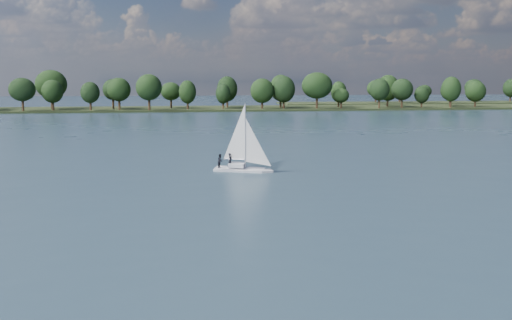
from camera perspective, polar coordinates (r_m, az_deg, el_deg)
The scene contains 5 objects.
ground at distance 128.99m, azimuth -5.20°, elevation 2.64°, with size 700.00×700.00×0.00m, color #233342.
far_shore at distance 240.63m, azimuth -6.91°, elevation 5.02°, with size 660.00×40.00×1.50m, color black.
far_shore_back at distance 333.84m, azimuth 21.51°, elevation 5.31°, with size 220.00×30.00×1.40m, color black.
sailboat at distance 74.22m, azimuth -1.63°, elevation 0.86°, with size 7.35×4.66×9.40m.
treeline at distance 236.53m, azimuth -10.53°, elevation 6.84°, with size 562.79×74.54×18.33m.
Camera 1 is at (-8.06, -28.21, 11.67)m, focal length 40.00 mm.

